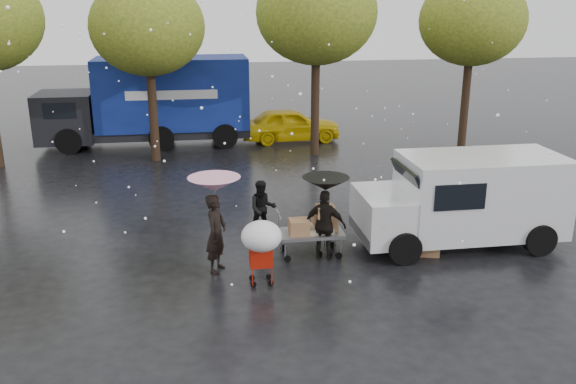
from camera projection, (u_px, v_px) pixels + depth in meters
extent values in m
plane|color=black|center=(293.00, 265.00, 13.77)|extent=(90.00, 90.00, 0.00)
imported|color=black|center=(216.00, 233.00, 13.26)|extent=(0.66, 0.76, 1.77)
imported|color=black|center=(263.00, 209.00, 15.29)|extent=(0.71, 0.55, 1.45)
imported|color=black|center=(325.00, 225.00, 13.89)|extent=(1.05, 0.76, 1.65)
cylinder|color=#4C4C4C|center=(216.00, 228.00, 13.23)|extent=(0.02, 0.02, 2.01)
cone|color=pink|center=(214.00, 184.00, 12.92)|extent=(1.13, 1.13, 0.30)
sphere|color=#4C4C4C|center=(214.00, 183.00, 12.91)|extent=(0.06, 0.06, 0.06)
cylinder|color=#4C4C4C|center=(325.00, 222.00, 13.87)|extent=(0.02, 0.02, 1.82)
cone|color=black|center=(326.00, 184.00, 13.59)|extent=(1.07, 1.07, 0.30)
sphere|color=#4C4C4C|center=(326.00, 182.00, 13.58)|extent=(0.06, 0.06, 0.06)
cube|color=slate|center=(311.00, 233.00, 14.16)|extent=(1.50, 0.80, 0.08)
cylinder|color=slate|center=(279.00, 225.00, 13.97)|extent=(0.04, 0.04, 0.60)
cube|color=olive|center=(325.00, 221.00, 14.24)|extent=(0.55, 0.45, 0.40)
cube|color=olive|center=(299.00, 227.00, 13.96)|extent=(0.45, 0.40, 0.35)
cube|color=olive|center=(325.00, 211.00, 13.89)|extent=(0.40, 0.35, 0.28)
cube|color=tan|center=(313.00, 229.00, 14.14)|extent=(0.90, 0.55, 0.12)
cylinder|color=black|center=(288.00, 259.00, 13.92)|extent=(0.16, 0.05, 0.16)
cylinder|color=black|center=(283.00, 248.00, 14.52)|extent=(0.16, 0.05, 0.16)
cylinder|color=black|center=(339.00, 256.00, 14.09)|extent=(0.16, 0.05, 0.16)
cylinder|color=black|center=(332.00, 245.00, 14.70)|extent=(0.16, 0.05, 0.16)
cube|color=red|center=(261.00, 255.00, 12.72)|extent=(0.47, 0.41, 0.45)
cylinder|color=red|center=(262.00, 242.00, 12.43)|extent=(0.42, 0.02, 0.02)
cylinder|color=#4C4C4C|center=(262.00, 245.00, 12.45)|extent=(0.02, 0.02, 0.60)
ellipsoid|color=white|center=(261.00, 236.00, 12.39)|extent=(0.84, 0.84, 0.63)
cylinder|color=black|center=(253.00, 285.00, 12.72)|extent=(0.12, 0.04, 0.12)
cylinder|color=black|center=(252.00, 278.00, 13.02)|extent=(0.12, 0.04, 0.12)
cylinder|color=black|center=(271.00, 283.00, 12.78)|extent=(0.12, 0.04, 0.12)
cylinder|color=black|center=(269.00, 277.00, 13.08)|extent=(0.12, 0.04, 0.12)
cube|color=silver|center=(481.00, 194.00, 14.71)|extent=(3.80, 2.00, 1.90)
cube|color=silver|center=(384.00, 215.00, 14.47)|extent=(1.20, 1.95, 1.10)
cube|color=black|center=(408.00, 180.00, 14.29)|extent=(0.37, 1.70, 0.67)
cube|color=slate|center=(361.00, 232.00, 14.51)|extent=(0.12, 1.90, 0.25)
cylinder|color=black|center=(404.00, 248.00, 13.75)|extent=(0.76, 0.28, 0.76)
cylinder|color=black|center=(379.00, 219.00, 15.54)|extent=(0.76, 0.28, 0.76)
cylinder|color=black|center=(540.00, 239.00, 14.24)|extent=(0.76, 0.28, 0.76)
cylinder|color=black|center=(500.00, 212.00, 16.03)|extent=(0.76, 0.28, 0.76)
cube|color=navy|center=(173.00, 93.00, 24.57)|extent=(6.00, 2.50, 2.80)
cube|color=black|center=(67.00, 117.00, 24.21)|extent=(2.20, 2.40, 1.90)
cube|color=black|center=(150.00, 131.00, 24.90)|extent=(8.00, 2.30, 0.35)
cube|color=silver|center=(172.00, 95.00, 23.36)|extent=(3.50, 0.03, 0.35)
cylinder|color=black|center=(69.00, 141.00, 23.38)|extent=(1.00, 0.30, 1.00)
cylinder|color=black|center=(79.00, 129.00, 25.55)|extent=(1.00, 0.30, 1.00)
cylinder|color=black|center=(225.00, 136.00, 24.28)|extent=(1.00, 0.30, 1.00)
cylinder|color=black|center=(222.00, 125.00, 26.44)|extent=(1.00, 0.30, 1.00)
cube|color=olive|center=(429.00, 247.00, 14.28)|extent=(0.53, 0.47, 0.41)
cube|color=olive|center=(375.00, 234.00, 15.14)|extent=(0.52, 0.46, 0.34)
imported|color=gold|center=(291.00, 125.00, 25.44)|extent=(4.18, 1.81, 1.40)
cylinder|color=black|center=(152.00, 100.00, 21.97)|extent=(0.32, 0.32, 4.48)
ellipsoid|color=#3F5919|center=(147.00, 27.00, 21.18)|extent=(4.00, 4.00, 3.40)
cylinder|color=black|center=(315.00, 90.00, 22.80)|extent=(0.32, 0.32, 4.90)
ellipsoid|color=#3F5919|center=(316.00, 13.00, 21.94)|extent=(4.40, 4.40, 3.74)
cylinder|color=black|center=(466.00, 90.00, 23.73)|extent=(0.32, 0.32, 4.62)
ellipsoid|color=#3F5919|center=(472.00, 20.00, 22.93)|extent=(4.00, 4.00, 3.40)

